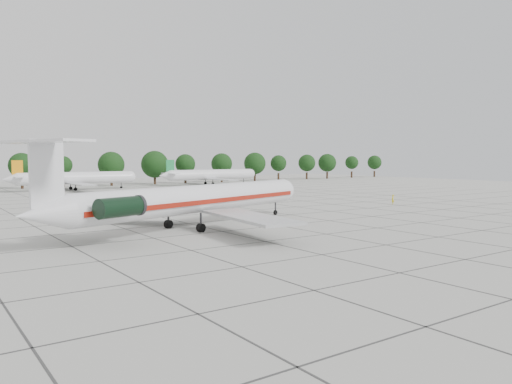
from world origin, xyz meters
TOP-DOWN VIEW (x-y plane):
  - ground at (0.00, 0.00)m, footprint 260.00×260.00m
  - apron_joints at (0.00, 15.00)m, footprint 170.00×170.00m
  - main_airliner at (-10.40, -4.60)m, footprint 39.99×30.48m
  - ground_crew at (32.60, 2.17)m, footprint 0.72×0.62m
  - bg_airliner_c at (-1.70, 71.83)m, footprint 28.24×27.20m
  - bg_airliner_d at (37.70, 73.41)m, footprint 28.24×27.20m
  - tree_line at (-11.68, 85.00)m, footprint 249.86×8.44m

SIDE VIEW (x-z plane):
  - ground at x=0.00m, z-range 0.00..0.00m
  - apron_joints at x=0.00m, z-range 0.00..0.02m
  - ground_crew at x=32.60m, z-range 0.00..1.66m
  - bg_airliner_c at x=-1.70m, z-range -0.79..6.61m
  - bg_airliner_d at x=37.70m, z-range -0.79..6.61m
  - main_airliner at x=-10.40m, z-range -1.41..8.20m
  - tree_line at x=-11.68m, z-range 0.87..11.09m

